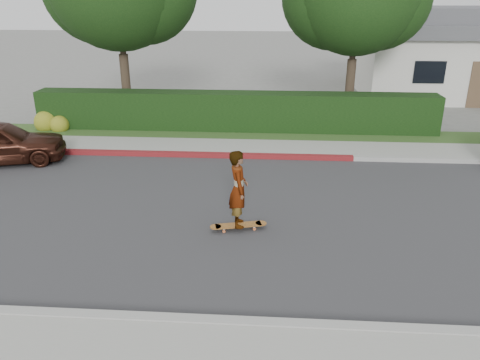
# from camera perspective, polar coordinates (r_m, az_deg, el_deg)

# --- Properties ---
(ground) EXTENTS (120.00, 120.00, 0.00)m
(ground) POSITION_cam_1_polar(r_m,az_deg,el_deg) (11.31, 11.75, -4.41)
(ground) COLOR slate
(ground) RESTS_ON ground
(road) EXTENTS (60.00, 8.00, 0.01)m
(road) POSITION_cam_1_polar(r_m,az_deg,el_deg) (11.31, 11.75, -4.39)
(road) COLOR #2D2D30
(road) RESTS_ON ground
(curb_near) EXTENTS (60.00, 0.20, 0.15)m
(curb_near) POSITION_cam_1_polar(r_m,az_deg,el_deg) (7.84, 15.60, -17.15)
(curb_near) COLOR #9E9E99
(curb_near) RESTS_ON ground
(curb_far) EXTENTS (60.00, 0.20, 0.15)m
(curb_far) POSITION_cam_1_polar(r_m,az_deg,el_deg) (15.06, 9.87, 2.71)
(curb_far) COLOR #9E9E99
(curb_far) RESTS_ON ground
(curb_red_section) EXTENTS (12.00, 0.21, 0.15)m
(curb_red_section) POSITION_cam_1_polar(r_m,az_deg,el_deg) (15.35, -9.05, 3.14)
(curb_red_section) COLOR maroon
(curb_red_section) RESTS_ON ground
(sidewalk_far) EXTENTS (60.00, 1.60, 0.12)m
(sidewalk_far) POSITION_cam_1_polar(r_m,az_deg,el_deg) (15.91, 9.57, 3.71)
(sidewalk_far) COLOR gray
(sidewalk_far) RESTS_ON ground
(planting_strip) EXTENTS (60.00, 1.60, 0.10)m
(planting_strip) POSITION_cam_1_polar(r_m,az_deg,el_deg) (17.44, 9.11, 5.30)
(planting_strip) COLOR #2D4C1E
(planting_strip) RESTS_ON ground
(hedge) EXTENTS (15.00, 1.00, 1.50)m
(hedge) POSITION_cam_1_polar(r_m,az_deg,el_deg) (17.82, -0.65, 8.26)
(hedge) COLOR black
(hedge) RESTS_ON ground
(flowering_shrub) EXTENTS (1.40, 1.00, 0.90)m
(flowering_shrub) POSITION_cam_1_polar(r_m,az_deg,el_deg) (19.34, -22.09, 6.47)
(flowering_shrub) COLOR #2D4C19
(flowering_shrub) RESTS_ON ground
(house) EXTENTS (10.60, 8.60, 4.30)m
(house) POSITION_cam_1_polar(r_m,az_deg,el_deg) (27.92, 24.83, 14.04)
(house) COLOR beige
(house) RESTS_ON ground
(skateboard) EXTENTS (1.30, 0.54, 0.12)m
(skateboard) POSITION_cam_1_polar(r_m,az_deg,el_deg) (10.44, -0.19, -5.55)
(skateboard) COLOR #C96637
(skateboard) RESTS_ON ground
(skateboarder) EXTENTS (0.51, 0.69, 1.73)m
(skateboarder) POSITION_cam_1_polar(r_m,az_deg,el_deg) (10.06, -0.20, -1.09)
(skateboarder) COLOR white
(skateboarder) RESTS_ON skateboard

